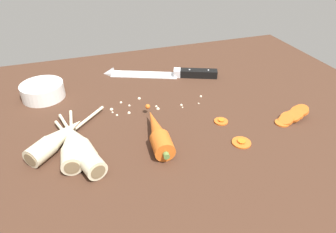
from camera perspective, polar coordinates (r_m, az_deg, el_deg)
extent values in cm
cube|color=#42281C|center=(73.87, -0.49, -1.46)|extent=(120.00, 90.00, 4.00)
cube|color=silver|center=(93.35, -4.49, 7.94)|extent=(20.16, 11.73, 0.50)
cone|color=silver|center=(95.57, -11.22, 8.02)|extent=(4.29, 4.81, 3.96)
cube|color=silver|center=(92.11, 1.72, 8.25)|extent=(2.97, 3.48, 2.20)
cube|color=black|center=(92.11, 5.80, 8.09)|extent=(11.23, 6.80, 2.20)
sphere|color=silver|center=(91.59, 4.07, 8.79)|extent=(0.50, 0.50, 0.50)
sphere|color=silver|center=(91.80, 7.61, 8.63)|extent=(0.50, 0.50, 0.50)
cylinder|color=#D6601E|center=(60.83, -1.08, -5.41)|extent=(4.58, 5.68, 4.20)
cone|color=#D6601E|center=(65.88, -2.38, -1.99)|extent=(4.92, 13.18, 3.99)
sphere|color=#D6601E|center=(73.10, -3.85, 1.89)|extent=(1.20, 1.20, 1.20)
cylinder|color=#5B7F3D|center=(58.37, -0.32, -7.37)|extent=(1.27, 1.08, 1.20)
cylinder|color=beige|center=(61.55, -15.52, -6.46)|extent=(4.99, 5.40, 4.00)
cone|color=beige|center=(66.52, -17.33, -3.44)|extent=(5.67, 8.79, 3.80)
cylinder|color=beige|center=(72.31, -18.79, -1.37)|extent=(2.82, 8.68, 0.70)
cylinder|color=#7A6647|center=(59.82, -14.79, -7.67)|extent=(2.79, 0.98, 2.80)
cylinder|color=beige|center=(58.45, -14.16, -8.70)|extent=(5.42, 6.09, 4.00)
cone|color=beige|center=(63.68, -16.87, -5.19)|extent=(6.51, 9.75, 3.80)
cylinder|color=beige|center=(69.88, -19.04, -2.75)|extent=(3.81, 9.45, 0.70)
cylinder|color=#7A6647|center=(56.66, -13.05, -10.12)|extent=(2.75, 1.19, 2.80)
cylinder|color=beige|center=(64.42, -22.87, -6.12)|extent=(6.56, 6.59, 4.00)
cone|color=beige|center=(68.16, -18.57, -2.71)|extent=(9.30, 9.39, 3.80)
cylinder|color=beige|center=(73.05, -14.58, -0.19)|extent=(7.62, 7.78, 0.70)
cylinder|color=#7A6647|center=(63.22, -24.55, -7.44)|extent=(2.21, 2.17, 2.80)
cylinder|color=beige|center=(60.64, -17.71, -7.61)|extent=(4.21, 5.19, 4.00)
cone|color=beige|center=(66.17, -17.83, -3.76)|extent=(4.17, 9.09, 3.80)
cylinder|color=beige|center=(72.58, -17.81, -1.03)|extent=(1.10, 9.69, 0.70)
cylinder|color=#7A6647|center=(58.72, -17.66, -9.17)|extent=(2.81, 0.42, 2.80)
cylinder|color=#D6601E|center=(75.25, 20.71, -1.03)|extent=(3.27, 3.27, 0.70)
cylinder|color=#D6601E|center=(75.87, 21.30, -0.65)|extent=(3.34, 3.28, 2.03)
cylinder|color=#D6601E|center=(76.67, 21.65, -0.13)|extent=(3.38, 3.31, 1.85)
cylinder|color=#D6601E|center=(77.06, 22.47, 0.06)|extent=(3.65, 3.61, 2.12)
cylinder|color=#D6601E|center=(77.51, 23.00, 0.34)|extent=(3.40, 3.32, 1.73)
cylinder|color=#D6601E|center=(78.38, 23.34, 0.85)|extent=(3.54, 3.50, 2.20)
cylinder|color=#D6601E|center=(78.61, 23.76, 1.05)|extent=(3.62, 3.59, 2.26)
cylinder|color=#D6601E|center=(72.00, 9.97, -0.80)|extent=(3.24, 3.24, 0.70)
cylinder|color=orange|center=(71.85, 9.99, -0.62)|extent=(1.36, 1.36, 0.16)
cylinder|color=#D6601E|center=(66.30, 13.68, -4.69)|extent=(4.06, 4.06, 0.70)
cylinder|color=orange|center=(66.14, 13.71, -4.51)|extent=(1.70, 1.70, 0.16)
cylinder|color=white|center=(86.59, -22.54, 4.50)|extent=(11.00, 11.00, 4.00)
cylinder|color=#BCBCB8|center=(86.38, -22.61, 4.78)|extent=(8.80, 8.80, 2.80)
sphere|color=beige|center=(78.50, 5.81, 2.58)|extent=(0.43, 0.43, 0.43)
sphere|color=beige|center=(76.77, -10.63, 1.55)|extent=(0.87, 0.87, 0.87)
sphere|color=beige|center=(76.84, -2.23, 2.08)|extent=(0.62, 0.62, 0.62)
sphere|color=beige|center=(77.41, 2.54, 2.36)|extent=(0.67, 0.67, 0.67)
sphere|color=beige|center=(77.77, -7.31, 2.22)|extent=(0.60, 0.60, 0.60)
sphere|color=beige|center=(74.79, -7.37, 0.91)|extent=(0.78, 0.78, 0.78)
sphere|color=beige|center=(76.54, 2.74, 1.85)|extent=(0.44, 0.44, 0.44)
sphere|color=beige|center=(79.40, -8.88, 2.80)|extent=(0.66, 0.66, 0.66)
sphere|color=beige|center=(74.39, -9.61, 0.41)|extent=(0.58, 0.58, 0.58)
sphere|color=beige|center=(75.75, -1.92, 1.68)|extent=(0.83, 0.83, 0.83)
sphere|color=beige|center=(81.72, 6.22, 3.97)|extent=(0.66, 0.66, 0.66)
sphere|color=beige|center=(75.68, -10.42, 0.91)|extent=(0.51, 0.51, 0.51)
sphere|color=beige|center=(80.53, -5.47, 3.62)|extent=(0.84, 0.84, 0.84)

